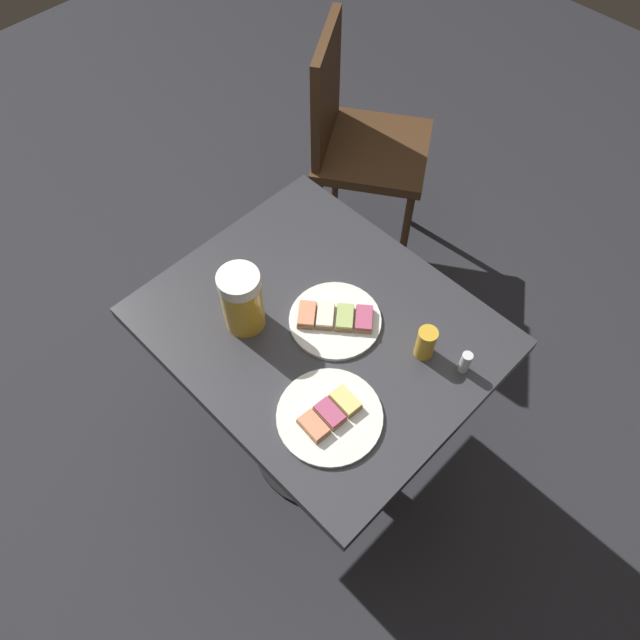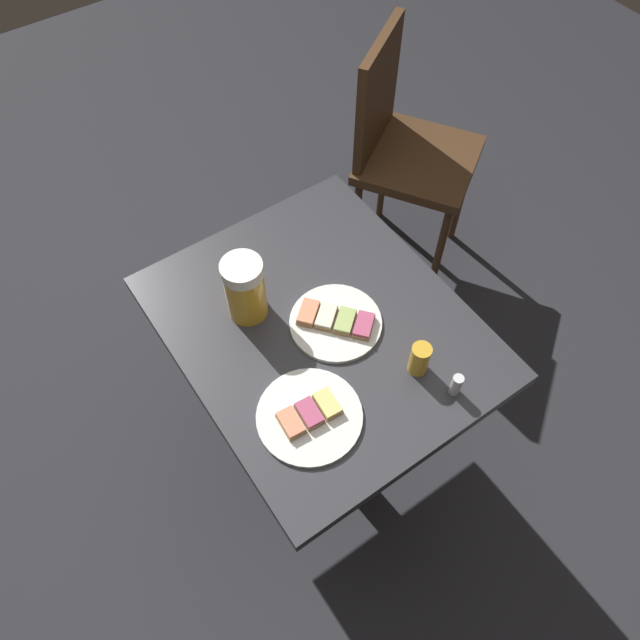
{
  "view_description": "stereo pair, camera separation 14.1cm",
  "coord_description": "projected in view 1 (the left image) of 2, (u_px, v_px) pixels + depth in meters",
  "views": [
    {
      "loc": [
        0.55,
        -0.55,
        1.93
      ],
      "look_at": [
        0.0,
        0.0,
        0.75
      ],
      "focal_mm": 33.9,
      "sensor_mm": 36.0,
      "label": 1
    },
    {
      "loc": [
        0.64,
        -0.44,
        1.93
      ],
      "look_at": [
        0.0,
        0.0,
        0.75
      ],
      "focal_mm": 33.9,
      "sensor_mm": 36.0,
      "label": 2
    }
  ],
  "objects": [
    {
      "name": "ground_plane",
      "position": [
        320.0,
        443.0,
        2.04
      ],
      "size": [
        6.0,
        6.0,
        0.0
      ],
      "primitive_type": "plane",
      "color": "#28282D"
    },
    {
      "name": "salt_shaker",
      "position": [
        465.0,
        362.0,
        1.33
      ],
      "size": [
        0.02,
        0.02,
        0.06
      ],
      "primitive_type": "cylinder",
      "color": "silver",
      "rests_on": "cafe_table"
    },
    {
      "name": "beer_glass_small",
      "position": [
        426.0,
        343.0,
        1.35
      ],
      "size": [
        0.04,
        0.04,
        0.09
      ],
      "primitive_type": "cylinder",
      "color": "gold",
      "rests_on": "cafe_table"
    },
    {
      "name": "cafe_chair",
      "position": [
        356.0,
        138.0,
        2.08
      ],
      "size": [
        0.53,
        0.53,
        0.91
      ],
      "rotation": [
        0.0,
        0.0,
        -0.99
      ],
      "color": "#472D19",
      "rests_on": "ground_plane"
    },
    {
      "name": "beer_mug",
      "position": [
        241.0,
        299.0,
        1.36
      ],
      "size": [
        0.15,
        0.1,
        0.17
      ],
      "color": "gold",
      "rests_on": "cafe_table"
    },
    {
      "name": "cafe_table",
      "position": [
        320.0,
        360.0,
        1.57
      ],
      "size": [
        0.78,
        0.65,
        0.73
      ],
      "color": "black",
      "rests_on": "ground_plane"
    },
    {
      "name": "plate_near",
      "position": [
        335.0,
        319.0,
        1.42
      ],
      "size": [
        0.22,
        0.22,
        0.03
      ],
      "color": "white",
      "rests_on": "cafe_table"
    },
    {
      "name": "plate_far",
      "position": [
        330.0,
        416.0,
        1.29
      ],
      "size": [
        0.23,
        0.23,
        0.03
      ],
      "color": "white",
      "rests_on": "cafe_table"
    }
  ]
}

